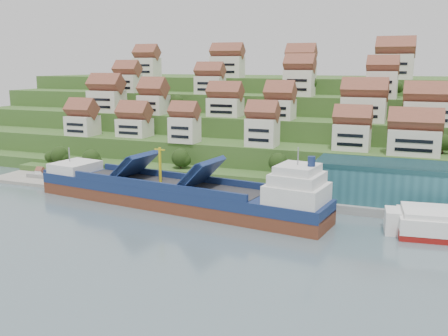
% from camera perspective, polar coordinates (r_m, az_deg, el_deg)
% --- Properties ---
extents(ground, '(300.00, 300.00, 0.00)m').
position_cam_1_polar(ground, '(128.06, -0.70, -4.83)').
color(ground, slate).
rests_on(ground, ground).
extents(quay, '(180.00, 14.00, 2.20)m').
position_cam_1_polar(quay, '(135.88, 9.59, -3.53)').
color(quay, gray).
rests_on(quay, ground).
extents(pebble_beach, '(45.00, 20.00, 1.00)m').
position_cam_1_polar(pebble_beach, '(167.49, -17.71, -1.24)').
color(pebble_beach, gray).
rests_on(pebble_beach, ground).
extents(hillside, '(260.00, 128.00, 31.00)m').
position_cam_1_polar(hillside, '(223.46, 9.55, 4.94)').
color(hillside, '#2D4C1E').
rests_on(hillside, ground).
extents(hillside_village, '(157.21, 65.29, 29.34)m').
position_cam_1_polar(hillside_village, '(179.81, 7.90, 7.75)').
color(hillside_village, silver).
rests_on(hillside_village, ground).
extents(hillside_trees, '(136.32, 62.11, 30.96)m').
position_cam_1_polar(hillside_trees, '(168.14, 1.51, 4.78)').
color(hillside_trees, '#223B13').
rests_on(hillside_trees, ground).
extents(warehouse, '(60.00, 15.00, 10.00)m').
position_cam_1_polar(warehouse, '(133.71, 23.38, -1.91)').
color(warehouse, '#275F6B').
rests_on(warehouse, quay).
extents(flagpole, '(1.28, 0.16, 8.00)m').
position_cam_1_polar(flagpole, '(130.13, 8.39, -1.55)').
color(flagpole, gray).
rests_on(flagpole, quay).
extents(beach_huts, '(14.40, 3.70, 2.20)m').
position_cam_1_polar(beach_huts, '(167.48, -18.55, -0.73)').
color(beach_huts, white).
rests_on(beach_huts, pebble_beach).
extents(cargo_ship, '(83.53, 23.21, 18.37)m').
position_cam_1_polar(cargo_ship, '(129.49, -4.90, -3.09)').
color(cargo_ship, brown).
rests_on(cargo_ship, ground).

